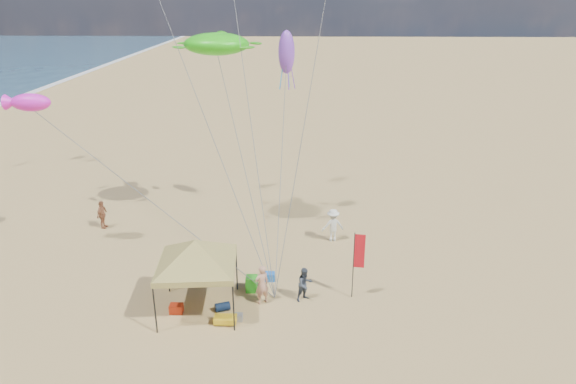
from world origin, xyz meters
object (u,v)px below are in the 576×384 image
object	(u,v)px
cooler_red	(176,309)
beach_cart	(225,319)
canopy_tent	(195,243)
chair_green	(252,284)
person_far_a	(102,215)
person_near_a	(262,284)
person_near_b	(305,284)
chair_yellow	(171,276)
cooler_blue	(269,277)
person_near_c	(333,225)
feather_flag	(358,255)

from	to	relation	value
cooler_red	beach_cart	world-z (taller)	cooler_red
canopy_tent	chair_green	bearing A→B (deg)	37.23
chair_green	cooler_red	bearing A→B (deg)	-148.85
beach_cart	person_far_a	distance (m)	12.02
person_near_a	person_near_b	distance (m)	1.85
beach_cart	chair_yellow	bearing A→B (deg)	134.14
cooler_blue	beach_cart	bearing A→B (deg)	-114.10
chair_yellow	person_near_c	distance (m)	8.87
feather_flag	person_far_a	size ratio (longest dim) A/B	1.91
person_near_c	person_far_a	world-z (taller)	person_near_c
beach_cart	person_near_a	size ratio (longest dim) A/B	0.51
beach_cart	person_near_c	bearing A→B (deg)	58.50
canopy_tent	person_far_a	world-z (taller)	canopy_tent
feather_flag	cooler_blue	world-z (taller)	feather_flag
feather_flag	person_far_a	distance (m)	15.16
person_near_b	person_near_c	xyz separation A→B (m)	(1.48, 5.76, 0.14)
canopy_tent	person_near_a	distance (m)	3.45
feather_flag	cooler_red	distance (m)	7.88
chair_green	person_near_a	bearing A→B (deg)	-60.71
person_near_a	chair_yellow	bearing A→B (deg)	-52.34
person_near_b	canopy_tent	bearing A→B (deg)	155.97
canopy_tent	person_near_b	size ratio (longest dim) A/B	3.96
beach_cart	person_near_a	distance (m)	2.17
person_near_b	person_near_a	bearing A→B (deg)	153.27
person_near_c	feather_flag	bearing A→B (deg)	84.23
chair_yellow	person_near_a	bearing A→B (deg)	-18.93
canopy_tent	beach_cart	world-z (taller)	canopy_tent
feather_flag	person_near_a	distance (m)	4.24
feather_flag	chair_yellow	xyz separation A→B (m)	(-8.31, 0.93, -1.71)
feather_flag	chair_green	distance (m)	4.89
cooler_blue	beach_cart	world-z (taller)	cooler_blue
person_near_c	person_far_a	xyz separation A→B (m)	(-12.79, 1.23, -0.09)
cooler_blue	beach_cart	xyz separation A→B (m)	(-1.52, -3.40, 0.01)
canopy_tent	person_near_a	size ratio (longest dim) A/B	3.41
feather_flag	person_near_c	world-z (taller)	feather_flag
chair_green	person_near_a	xyz separation A→B (m)	(0.53, -0.94, 0.54)
beach_cart	person_near_c	xyz separation A→B (m)	(4.65, 7.59, 0.70)
chair_green	beach_cart	world-z (taller)	chair_green
chair_green	person_near_a	world-z (taller)	person_near_a
cooler_blue	person_near_a	size ratio (longest dim) A/B	0.30
cooler_red	chair_yellow	distance (m)	2.45
chair_yellow	person_near_b	bearing A→B (deg)	-11.04
person_near_b	cooler_blue	bearing A→B (deg)	101.07
beach_cart	person_near_a	bearing A→B (deg)	48.98
person_near_a	person_far_a	bearing A→B (deg)	-70.86
canopy_tent	feather_flag	size ratio (longest dim) A/B	1.96
chair_yellow	person_near_b	distance (m)	6.23
person_near_a	person_near_b	xyz separation A→B (m)	(1.82, 0.28, -0.13)
chair_yellow	person_near_b	xyz separation A→B (m)	(6.10, -1.19, 0.41)
cooler_blue	person_far_a	xyz separation A→B (m)	(-9.66, 5.42, 0.62)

